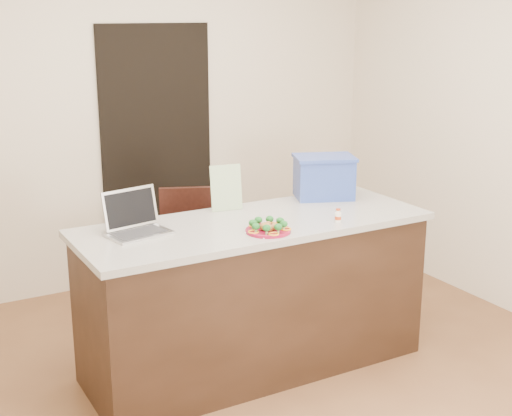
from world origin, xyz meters
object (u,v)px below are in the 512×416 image
napkin (263,233)px  blue_box (324,177)px  yogurt_bottle (338,216)px  island (254,295)px  chair (197,248)px  laptop (135,221)px  plate (268,230)px

napkin → blue_box: size_ratio=0.33×
napkin → yogurt_bottle: 0.48m
island → chair: bearing=91.4°
napkin → laptop: (-0.60, 0.36, 0.06)m
plate → chair: 1.06m
laptop → chair: bearing=33.1°
yogurt_bottle → laptop: bearing=160.4°
plate → laptop: laptop is taller
island → blue_box: size_ratio=4.55×
island → laptop: bearing=168.6°
napkin → laptop: size_ratio=0.41×
chair → yogurt_bottle: bearing=-44.4°
plate → blue_box: blue_box is taller
napkin → blue_box: 0.88m
island → yogurt_bottle: yogurt_bottle is taller
napkin → blue_box: (0.72, 0.47, 0.14)m
yogurt_bottle → chair: 1.18m
plate → laptop: 0.73m
island → chair: chair is taller
island → yogurt_bottle: 0.69m
island → napkin: size_ratio=13.98×
island → plate: size_ratio=8.23×
island → napkin: 0.52m
yogurt_bottle → chair: yogurt_bottle is taller
plate → napkin: size_ratio=1.70×
blue_box → chair: 1.00m
laptop → chair: 1.01m
plate → blue_box: bearing=34.2°
island → laptop: 0.86m
napkin → chair: bearing=86.9°
island → laptop: (-0.67, 0.14, 0.52)m
island → plate: plate is taller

